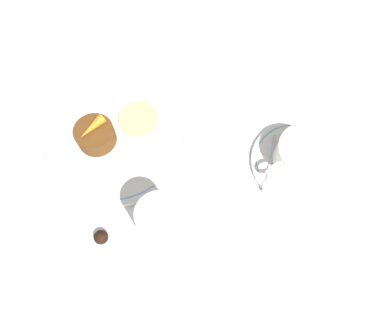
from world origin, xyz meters
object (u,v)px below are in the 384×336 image
fork (5,180)px  dinner_plate (115,135)px  wine_glass (161,222)px  coffee_cup (302,155)px  dessert_cake (95,135)px

fork → dinner_plate: bearing=178.1°
dinner_plate → wine_glass: wine_glass is taller
coffee_cup → fork: bearing=-23.2°
coffee_cup → wine_glass: size_ratio=0.88×
coffee_cup → dessert_cake: bearing=-33.4°
dinner_plate → fork: dinner_plate is taller
dinner_plate → fork: size_ratio=1.41×
coffee_cup → wine_glass: (0.26, 0.01, 0.05)m
fork → wine_glass: bearing=134.1°
wine_glass → fork: bearing=-45.9°
wine_glass → dessert_cake: wine_glass is taller
coffee_cup → fork: coffee_cup is taller
coffee_cup → fork: (0.46, -0.20, -0.04)m
coffee_cup → wine_glass: wine_glass is taller
fork → dessert_cake: 0.17m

